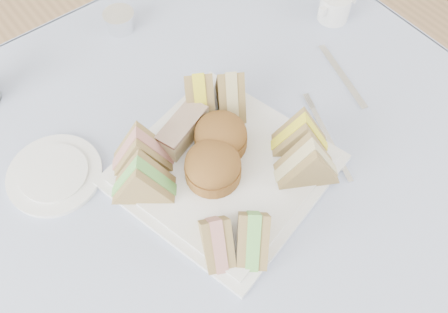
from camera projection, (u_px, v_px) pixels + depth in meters
floor at (229, 294)px, 1.49m from camera, size 4.00×4.00×0.00m
table at (230, 246)px, 1.18m from camera, size 0.90×0.90×0.74m
tablecloth at (232, 163)px, 0.87m from camera, size 1.02×1.02×0.01m
serving_plate at (224, 170)px, 0.85m from camera, size 0.38×0.38×0.01m
sandwich_fl_a at (216, 233)px, 0.74m from camera, size 0.08×0.10×0.08m
sandwich_fl_b at (254, 228)px, 0.74m from camera, size 0.10×0.10×0.09m
sandwich_fr_a at (302, 133)px, 0.83m from camera, size 0.11×0.10×0.09m
sandwich_fr_b at (309, 160)px, 0.80m from camera, size 0.12×0.10×0.09m
sandwich_bl_a at (141, 177)px, 0.78m from camera, size 0.11×0.10×0.09m
sandwich_bl_b at (140, 148)px, 0.81m from camera, size 0.11×0.10×0.09m
sandwich_br_a at (231, 89)px, 0.88m from camera, size 0.09×0.11×0.09m
sandwich_br_b at (199, 92)px, 0.87m from camera, size 0.09×0.11×0.09m
scone_left at (213, 166)px, 0.81m from camera, size 0.10×0.10×0.06m
scone_right at (221, 136)px, 0.84m from camera, size 0.13×0.13×0.06m
pastry_slice at (183, 130)px, 0.86m from camera, size 0.11×0.07×0.05m
side_plate at (55, 174)px, 0.85m from camera, size 0.19×0.19×0.01m
tea_strainer at (120, 22)px, 1.03m from camera, size 0.08×0.08×0.04m
knife at (342, 76)px, 0.97m from camera, size 0.06×0.17×0.00m
fork at (331, 143)px, 0.88m from camera, size 0.07×0.16×0.00m
creamer_jug at (335, 7)px, 1.04m from camera, size 0.07×0.07×0.06m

